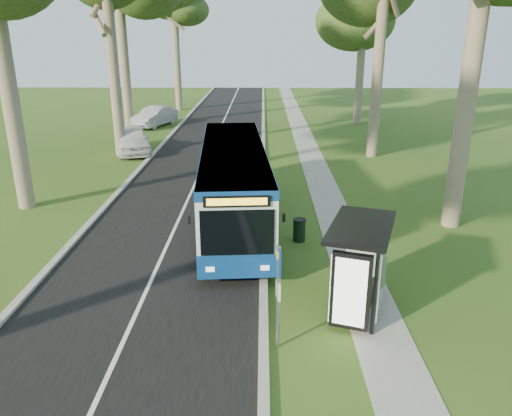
{
  "coord_description": "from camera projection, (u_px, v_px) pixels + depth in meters",
  "views": [
    {
      "loc": [
        -0.04,
        -12.8,
        7.26
      ],
      "look_at": [
        -0.26,
        3.39,
        1.6
      ],
      "focal_mm": 35.0,
      "sensor_mm": 36.0,
      "label": 1
    }
  ],
  "objects": [
    {
      "name": "bus",
      "position": [
        234.0,
        184.0,
        19.94
      ],
      "size": [
        3.28,
        11.73,
        3.07
      ],
      "rotation": [
        0.0,
        0.0,
        0.07
      ],
      "color": "white",
      "rests_on": "ground"
    },
    {
      "name": "centre_line",
      "position": [
        191.0,
        193.0,
        23.96
      ],
      "size": [
        0.12,
        100.0,
        0.0
      ],
      "primitive_type": "cube",
      "color": "white",
      "rests_on": "road"
    },
    {
      "name": "kerb_east",
      "position": [
        263.0,
        193.0,
        23.9
      ],
      "size": [
        0.25,
        100.0,
        0.12
      ],
      "primitive_type": "cube",
      "color": "#9E9B93",
      "rests_on": "ground"
    },
    {
      "name": "road",
      "position": [
        191.0,
        194.0,
        23.96
      ],
      "size": [
        7.0,
        100.0,
        0.02
      ],
      "primitive_type": "cube",
      "color": "black",
      "rests_on": "ground"
    },
    {
      "name": "footpath",
      "position": [
        326.0,
        194.0,
        23.88
      ],
      "size": [
        1.5,
        100.0,
        0.02
      ],
      "primitive_type": "cube",
      "color": "gray",
      "rests_on": "ground"
    },
    {
      "name": "kerb_west",
      "position": [
        118.0,
        192.0,
        23.99
      ],
      "size": [
        0.25,
        100.0,
        0.12
      ],
      "primitive_type": "cube",
      "color": "#9E9B93",
      "rests_on": "ground"
    },
    {
      "name": "car_silver",
      "position": [
        154.0,
        117.0,
        41.21
      ],
      "size": [
        3.26,
        5.18,
        1.61
      ],
      "primitive_type": "imported",
      "rotation": [
        0.0,
        0.0,
        -0.34
      ],
      "color": "#AFB1B7",
      "rests_on": "ground"
    },
    {
      "name": "bus_stop_sign",
      "position": [
        278.0,
        286.0,
        11.7
      ],
      "size": [
        0.12,
        0.38,
        2.68
      ],
      "rotation": [
        0.0,
        0.0,
        0.18
      ],
      "color": "gray",
      "rests_on": "ground"
    },
    {
      "name": "car_white",
      "position": [
        133.0,
        140.0,
        32.0
      ],
      "size": [
        3.37,
        5.36,
        1.7
      ],
      "primitive_type": "imported",
      "rotation": [
        0.0,
        0.0,
        0.3
      ],
      "color": "silver",
      "rests_on": "ground"
    },
    {
      "name": "bus_shelter",
      "position": [
        368.0,
        257.0,
        13.06
      ],
      "size": [
        2.4,
        3.23,
        2.48
      ],
      "rotation": [
        0.0,
        0.0,
        -0.32
      ],
      "color": "black",
      "rests_on": "ground"
    },
    {
      "name": "ground",
      "position": [
        264.0,
        298.0,
        14.48
      ],
      "size": [
        120.0,
        120.0,
        0.0
      ],
      "primitive_type": "plane",
      "color": "#2D4D18",
      "rests_on": "ground"
    },
    {
      "name": "litter_bin",
      "position": [
        299.0,
        230.0,
        18.38
      ],
      "size": [
        0.49,
        0.49,
        0.85
      ],
      "rotation": [
        0.0,
        0.0,
        -0.13
      ],
      "color": "black",
      "rests_on": "ground"
    }
  ]
}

